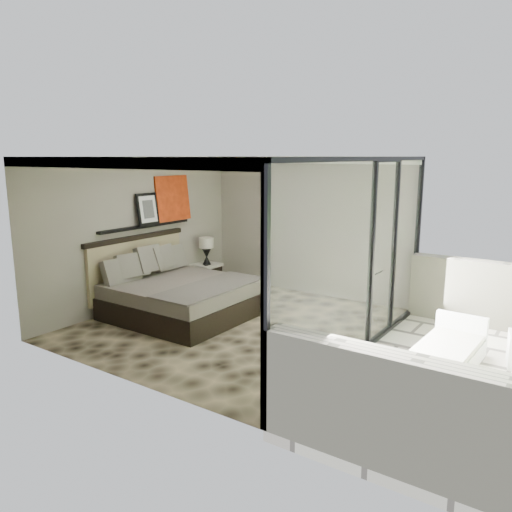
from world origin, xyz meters
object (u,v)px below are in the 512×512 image
Objects in this scene: nightstand at (206,275)px; table_lamp at (206,247)px; lounger at (448,353)px; bed at (178,294)px.

table_lamp is at bearing -12.75° from nightstand.
table_lamp is at bearing 168.96° from lounger.
bed reaches higher than nightstand.
bed is at bearing -172.00° from lounger.
bed is 1.95m from nightstand.
table_lamp is 5.53m from lounger.
bed is 4.58m from lounger.
nightstand is 0.63m from table_lamp.
lounger is (5.39, -1.31, -0.09)m from nightstand.
bed is 1.96m from table_lamp.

